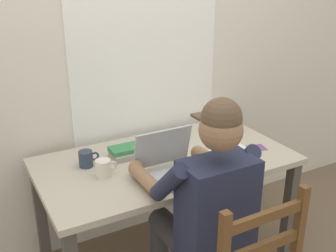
{
  "coord_description": "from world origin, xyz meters",
  "views": [
    {
      "loc": [
        -1.0,
        -1.85,
        1.77
      ],
      "look_at": [
        -0.01,
        -0.05,
        0.95
      ],
      "focal_mm": 43.63,
      "sensor_mm": 36.0,
      "label": 1
    }
  ],
  "objects_px": {
    "seated_person": "(204,204)",
    "desk": "(166,173)",
    "coffee_mug_dark": "(86,159)",
    "coffee_mug_white": "(104,168)",
    "computer_mouse": "(217,166)",
    "laptop": "(170,165)",
    "landscape_photo_print": "(255,148)",
    "book_stack_main": "(127,152)"
  },
  "relations": [
    {
      "from": "seated_person",
      "to": "desk",
      "type": "bearing_deg",
      "value": 84.33
    },
    {
      "from": "desk",
      "to": "seated_person",
      "type": "height_order",
      "value": "seated_person"
    },
    {
      "from": "coffee_mug_white",
      "to": "desk",
      "type": "bearing_deg",
      "value": 4.61
    },
    {
      "from": "coffee_mug_white",
      "to": "coffee_mug_dark",
      "type": "height_order",
      "value": "coffee_mug_white"
    },
    {
      "from": "desk",
      "to": "laptop",
      "type": "bearing_deg",
      "value": -111.52
    },
    {
      "from": "computer_mouse",
      "to": "coffee_mug_dark",
      "type": "relative_size",
      "value": 0.87
    },
    {
      "from": "laptop",
      "to": "coffee_mug_white",
      "type": "bearing_deg",
      "value": 154.91
    },
    {
      "from": "desk",
      "to": "coffee_mug_white",
      "type": "xyz_separation_m",
      "value": [
        -0.38,
        -0.03,
        0.14
      ]
    },
    {
      "from": "computer_mouse",
      "to": "coffee_mug_white",
      "type": "xyz_separation_m",
      "value": [
        -0.57,
        0.22,
        0.03
      ]
    },
    {
      "from": "laptop",
      "to": "computer_mouse",
      "type": "bearing_deg",
      "value": -15.47
    },
    {
      "from": "coffee_mug_white",
      "to": "book_stack_main",
      "type": "distance_m",
      "value": 0.26
    },
    {
      "from": "landscape_photo_print",
      "to": "desk",
      "type": "bearing_deg",
      "value": 178.49
    },
    {
      "from": "seated_person",
      "to": "landscape_photo_print",
      "type": "xyz_separation_m",
      "value": [
        0.58,
        0.33,
        0.03
      ]
    },
    {
      "from": "laptop",
      "to": "seated_person",
      "type": "bearing_deg",
      "value": -85.12
    },
    {
      "from": "coffee_mug_dark",
      "to": "computer_mouse",
      "type": "bearing_deg",
      "value": -31.51
    },
    {
      "from": "book_stack_main",
      "to": "landscape_photo_print",
      "type": "distance_m",
      "value": 0.77
    },
    {
      "from": "desk",
      "to": "laptop",
      "type": "height_order",
      "value": "laptop"
    },
    {
      "from": "coffee_mug_dark",
      "to": "desk",
      "type": "bearing_deg",
      "value": -16.29
    },
    {
      "from": "coffee_mug_dark",
      "to": "seated_person",
      "type": "bearing_deg",
      "value": -57.05
    },
    {
      "from": "desk",
      "to": "coffee_mug_white",
      "type": "bearing_deg",
      "value": -175.39
    },
    {
      "from": "desk",
      "to": "book_stack_main",
      "type": "relative_size",
      "value": 7.51
    },
    {
      "from": "desk",
      "to": "coffee_mug_white",
      "type": "distance_m",
      "value": 0.41
    },
    {
      "from": "desk",
      "to": "coffee_mug_white",
      "type": "relative_size",
      "value": 12.22
    },
    {
      "from": "desk",
      "to": "seated_person",
      "type": "bearing_deg",
      "value": -95.67
    },
    {
      "from": "seated_person",
      "to": "landscape_photo_print",
      "type": "bearing_deg",
      "value": 29.33
    },
    {
      "from": "book_stack_main",
      "to": "landscape_photo_print",
      "type": "relative_size",
      "value": 1.48
    },
    {
      "from": "seated_person",
      "to": "coffee_mug_dark",
      "type": "bearing_deg",
      "value": 122.95
    },
    {
      "from": "seated_person",
      "to": "coffee_mug_white",
      "type": "bearing_deg",
      "value": 128.08
    },
    {
      "from": "coffee_mug_dark",
      "to": "landscape_photo_print",
      "type": "bearing_deg",
      "value": -15.11
    },
    {
      "from": "desk",
      "to": "laptop",
      "type": "relative_size",
      "value": 4.37
    },
    {
      "from": "coffee_mug_dark",
      "to": "coffee_mug_white",
      "type": "bearing_deg",
      "value": -74.75
    },
    {
      "from": "seated_person",
      "to": "coffee_mug_white",
      "type": "height_order",
      "value": "seated_person"
    },
    {
      "from": "seated_person",
      "to": "book_stack_main",
      "type": "xyz_separation_m",
      "value": [
        -0.14,
        0.6,
        0.06
      ]
    },
    {
      "from": "laptop",
      "to": "landscape_photo_print",
      "type": "bearing_deg",
      "value": 4.02
    },
    {
      "from": "laptop",
      "to": "landscape_photo_print",
      "type": "height_order",
      "value": "laptop"
    },
    {
      "from": "coffee_mug_white",
      "to": "coffee_mug_dark",
      "type": "relative_size",
      "value": 1.02
    },
    {
      "from": "computer_mouse",
      "to": "landscape_photo_print",
      "type": "bearing_deg",
      "value": 17.44
    },
    {
      "from": "laptop",
      "to": "coffee_mug_dark",
      "type": "height_order",
      "value": "laptop"
    },
    {
      "from": "laptop",
      "to": "coffee_mug_dark",
      "type": "distance_m",
      "value": 0.47
    },
    {
      "from": "desk",
      "to": "book_stack_main",
      "type": "height_order",
      "value": "book_stack_main"
    },
    {
      "from": "coffee_mug_dark",
      "to": "laptop",
      "type": "bearing_deg",
      "value": -40.34
    },
    {
      "from": "coffee_mug_white",
      "to": "book_stack_main",
      "type": "relative_size",
      "value": 0.61
    }
  ]
}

